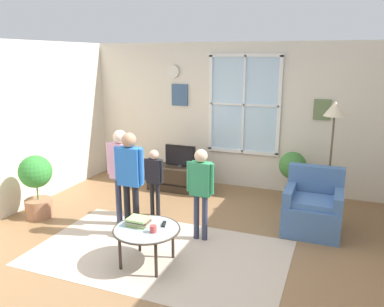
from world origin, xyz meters
name	(u,v)px	position (x,y,z in m)	size (l,w,h in m)	color
ground_plane	(170,248)	(0.00, 0.00, -0.01)	(6.00, 5.94, 0.02)	olive
back_wall	(231,115)	(0.01, 2.73, 1.32)	(5.40, 0.17, 2.61)	beige
area_rug	(160,253)	(-0.06, -0.18, 0.00)	(3.10, 1.84, 0.01)	#C6B29E
tv_stand	(181,179)	(-0.73, 2.06, 0.21)	(1.15, 0.46, 0.43)	#2D2319
television	(180,156)	(-0.73, 2.06, 0.64)	(0.56, 0.08, 0.40)	#4C4C4C
armchair	(313,209)	(1.63, 1.17, 0.33)	(0.76, 0.74, 0.87)	#476B9E
coffee_table	(147,231)	(-0.09, -0.45, 0.42)	(0.79, 0.79, 0.45)	#99B2B7
book_stack	(138,221)	(-0.22, -0.40, 0.49)	(0.28, 0.20, 0.09)	#94AA5E
cup	(153,229)	(0.03, -0.51, 0.49)	(0.08, 0.08, 0.08)	#BF3F3F
remote_near_books	(164,224)	(0.06, -0.29, 0.46)	(0.04, 0.14, 0.02)	black
person_black_shirt	(154,175)	(-0.64, 0.85, 0.65)	(0.31, 0.14, 1.03)	black
person_green_shirt	(201,184)	(0.28, 0.36, 0.77)	(0.37, 0.17, 1.23)	#333851
person_pink_shirt	(121,167)	(-0.92, 0.40, 0.87)	(0.42, 0.19, 1.39)	#333851
person_blue_shirt	(130,172)	(-0.63, 0.15, 0.89)	(0.43, 0.19, 1.42)	black
potted_plant_by_window	(292,168)	(1.20, 2.29, 0.56)	(0.45, 0.45, 0.83)	#4C565B
potted_plant_corner	(36,182)	(-2.25, 0.17, 0.55)	(0.48, 0.48, 0.96)	#9E6B4C
floor_lamp	(334,120)	(1.79, 1.89, 1.46)	(0.32, 0.32, 1.74)	black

